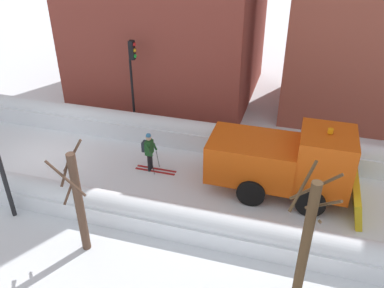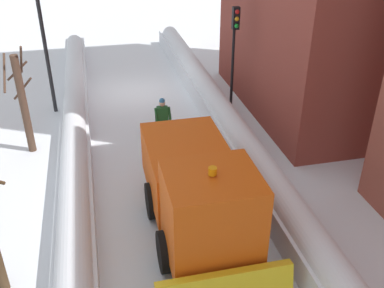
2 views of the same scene
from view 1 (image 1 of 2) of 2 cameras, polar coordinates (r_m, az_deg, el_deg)
name	(u,v)px [view 1 (image 1 of 2)]	position (r m, az deg, el deg)	size (l,w,h in m)	color
ground_plane	(262,195)	(16.54, 9.78, -7.04)	(80.00, 80.00, 0.00)	white
snowbank_left	(272,145)	(18.65, 11.19, -0.18)	(1.10, 36.00, 1.29)	white
snowbank_right	(251,235)	(13.96, 8.26, -12.55)	(1.10, 36.00, 1.12)	white
plow_truck	(286,161)	(16.02, 13.16, -2.38)	(3.20, 5.98, 3.12)	#DB510F
skier	(149,150)	(17.31, -6.06, -0.84)	(0.62, 1.80, 1.81)	black
traffic_light_pole	(133,69)	(20.00, -8.38, 10.46)	(0.28, 0.42, 4.57)	black
bare_tree_near	(78,201)	(13.29, -15.74, -7.78)	(0.88, 1.23, 4.09)	#50382A
bare_tree_mid	(306,242)	(11.50, 15.76, -13.16)	(1.03, 1.26, 4.51)	#49341F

